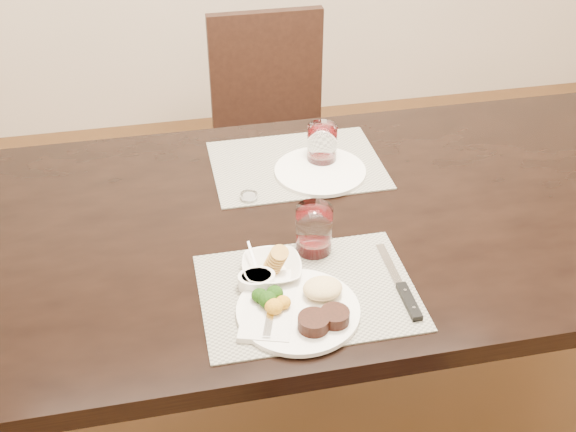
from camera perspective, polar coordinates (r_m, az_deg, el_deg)
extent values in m
plane|color=#4D3218|center=(2.32, 3.36, -15.07)|extent=(4.50, 4.50, 0.00)
cube|color=black|center=(1.82, 4.13, -0.38)|extent=(2.00, 1.00, 0.05)
cube|color=black|center=(2.38, -21.15, -4.52)|extent=(0.08, 0.08, 0.70)
cube|color=black|center=(2.69, 20.60, 0.66)|extent=(0.08, 0.08, 0.70)
cube|color=black|center=(2.67, -0.92, 4.98)|extent=(0.42, 0.42, 0.04)
cube|color=black|center=(2.62, -3.98, -1.64)|extent=(0.04, 0.04, 0.41)
cube|color=black|center=(2.68, 3.64, -0.69)|extent=(0.04, 0.04, 0.41)
cube|color=black|center=(2.92, -5.03, 2.55)|extent=(0.04, 0.04, 0.41)
cube|color=black|center=(2.97, 1.87, 3.33)|extent=(0.04, 0.04, 0.41)
cube|color=black|center=(2.72, -1.74, 11.42)|extent=(0.42, 0.04, 0.45)
cube|color=gray|center=(1.56, 1.56, -6.02)|extent=(0.46, 0.34, 0.00)
cube|color=gray|center=(1.98, 0.70, 4.06)|extent=(0.46, 0.34, 0.00)
cylinder|color=white|center=(1.51, 0.80, -7.49)|extent=(0.26, 0.26, 0.01)
cylinder|color=black|center=(1.45, 2.04, -8.40)|extent=(0.06, 0.06, 0.03)
cylinder|color=black|center=(1.47, 3.71, -7.92)|extent=(0.06, 0.06, 0.03)
ellipsoid|color=#D8C181|center=(1.53, 2.75, -5.73)|extent=(0.08, 0.07, 0.03)
ellipsoid|color=#1E460D|center=(1.50, -1.63, -6.60)|extent=(0.04, 0.04, 0.03)
ellipsoid|color=gold|center=(1.48, -1.11, -7.16)|extent=(0.04, 0.04, 0.03)
cube|color=silver|center=(1.51, -1.54, -7.44)|extent=(0.16, 0.21, 0.01)
cube|color=silver|center=(1.48, -1.39, -7.74)|extent=(0.05, 0.13, 0.01)
cube|color=silver|center=(1.55, -1.75, -5.53)|extent=(0.04, 0.05, 0.00)
cube|color=silver|center=(1.64, 8.04, -3.88)|extent=(0.02, 0.16, 0.00)
cube|color=black|center=(1.55, 9.55, -6.66)|extent=(0.02, 0.11, 0.01)
imported|color=white|center=(1.59, -1.29, -4.20)|extent=(0.14, 0.14, 0.03)
cylinder|color=#AD7B36|center=(1.58, -1.30, -3.58)|extent=(0.04, 0.05, 0.04)
cylinder|color=white|center=(1.56, -2.50, -5.13)|extent=(0.08, 0.08, 0.03)
cylinder|color=#0C3510|center=(1.56, -2.50, -4.84)|extent=(0.07, 0.07, 0.01)
cube|color=silver|center=(1.59, -2.85, -3.07)|extent=(0.01, 0.05, 0.04)
cylinder|color=white|center=(1.64, 2.07, -1.05)|extent=(0.08, 0.08, 0.11)
cylinder|color=#3D0507|center=(1.66, 2.04, -2.25)|extent=(0.07, 0.07, 0.03)
cylinder|color=white|center=(1.94, 2.55, 3.56)|extent=(0.25, 0.25, 0.01)
cylinder|color=white|center=(1.97, 2.71, 5.67)|extent=(0.08, 0.08, 0.11)
cylinder|color=#3D0507|center=(1.99, 2.67, 4.62)|extent=(0.07, 0.07, 0.03)
cylinder|color=white|center=(1.84, -3.09, 1.51)|extent=(0.04, 0.04, 0.02)
cylinder|color=white|center=(1.84, -3.09, 1.39)|extent=(0.03, 0.03, 0.01)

